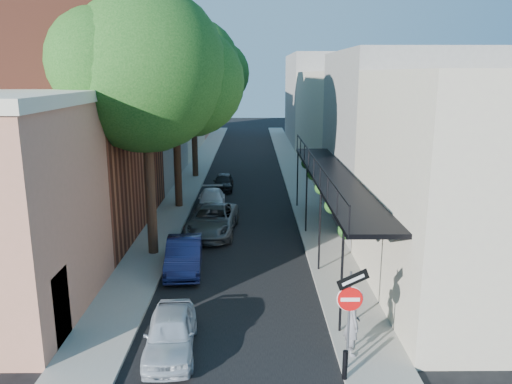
{
  "coord_description": "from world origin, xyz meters",
  "views": [
    {
      "loc": [
        0.6,
        -11.0,
        7.89
      ],
      "look_at": [
        0.77,
        10.29,
        2.8
      ],
      "focal_mm": 35.0,
      "sensor_mm": 36.0,
      "label": 1
    }
  ],
  "objects_px": {
    "oak_mid": "(182,88)",
    "pedestrian": "(352,324)",
    "parked_car_b": "(184,255)",
    "oak_far": "(199,68)",
    "bollard": "(345,365)",
    "parked_car_e": "(223,182)",
    "parked_car_a": "(171,333)",
    "oak_near": "(156,73)",
    "parked_car_d": "(212,200)",
    "parked_car_c": "(212,220)",
    "sign_post": "(350,303)"
  },
  "relations": [
    {
      "from": "parked_car_b",
      "to": "parked_car_d",
      "type": "height_order",
      "value": "parked_car_b"
    },
    {
      "from": "bollard",
      "to": "parked_car_e",
      "type": "relative_size",
      "value": 0.24
    },
    {
      "from": "oak_far",
      "to": "parked_car_a",
      "type": "relative_size",
      "value": 3.39
    },
    {
      "from": "bollard",
      "to": "oak_mid",
      "type": "distance_m",
      "value": 19.96
    },
    {
      "from": "sign_post",
      "to": "oak_mid",
      "type": "height_order",
      "value": "oak_mid"
    },
    {
      "from": "parked_car_c",
      "to": "oak_mid",
      "type": "bearing_deg",
      "value": 115.06
    },
    {
      "from": "parked_car_a",
      "to": "pedestrian",
      "type": "distance_m",
      "value": 5.19
    },
    {
      "from": "sign_post",
      "to": "oak_mid",
      "type": "distance_m",
      "value": 19.14
    },
    {
      "from": "sign_post",
      "to": "parked_car_b",
      "type": "relative_size",
      "value": 0.75
    },
    {
      "from": "sign_post",
      "to": "parked_car_c",
      "type": "height_order",
      "value": "sign_post"
    },
    {
      "from": "oak_mid",
      "to": "parked_car_b",
      "type": "bearing_deg",
      "value": -83.02
    },
    {
      "from": "sign_post",
      "to": "pedestrian",
      "type": "relative_size",
      "value": 1.62
    },
    {
      "from": "parked_car_e",
      "to": "parked_car_a",
      "type": "bearing_deg",
      "value": -91.11
    },
    {
      "from": "oak_near",
      "to": "oak_far",
      "type": "distance_m",
      "value": 17.01
    },
    {
      "from": "sign_post",
      "to": "bollard",
      "type": "relative_size",
      "value": 3.74
    },
    {
      "from": "parked_car_a",
      "to": "pedestrian",
      "type": "height_order",
      "value": "pedestrian"
    },
    {
      "from": "parked_car_b",
      "to": "pedestrian",
      "type": "relative_size",
      "value": 2.16
    },
    {
      "from": "parked_car_b",
      "to": "parked_car_e",
      "type": "bearing_deg",
      "value": 82.42
    },
    {
      "from": "pedestrian",
      "to": "parked_car_c",
      "type": "bearing_deg",
      "value": 16.76
    },
    {
      "from": "parked_car_b",
      "to": "pedestrian",
      "type": "height_order",
      "value": "pedestrian"
    },
    {
      "from": "parked_car_a",
      "to": "parked_car_c",
      "type": "relative_size",
      "value": 0.7
    },
    {
      "from": "pedestrian",
      "to": "parked_car_d",
      "type": "bearing_deg",
      "value": 11.73
    },
    {
      "from": "parked_car_d",
      "to": "parked_car_e",
      "type": "relative_size",
      "value": 1.15
    },
    {
      "from": "parked_car_b",
      "to": "parked_car_c",
      "type": "height_order",
      "value": "parked_car_c"
    },
    {
      "from": "bollard",
      "to": "oak_near",
      "type": "relative_size",
      "value": 0.07
    },
    {
      "from": "oak_mid",
      "to": "parked_car_c",
      "type": "height_order",
      "value": "oak_mid"
    },
    {
      "from": "pedestrian",
      "to": "parked_car_e",
      "type": "bearing_deg",
      "value": 6.61
    },
    {
      "from": "bollard",
      "to": "parked_car_c",
      "type": "height_order",
      "value": "parked_car_c"
    },
    {
      "from": "bollard",
      "to": "pedestrian",
      "type": "relative_size",
      "value": 0.43
    },
    {
      "from": "sign_post",
      "to": "parked_car_c",
      "type": "xyz_separation_m",
      "value": [
        -4.56,
        12.03,
        -1.34
      ]
    },
    {
      "from": "pedestrian",
      "to": "parked_car_a",
      "type": "bearing_deg",
      "value": 80.26
    },
    {
      "from": "oak_mid",
      "to": "parked_car_c",
      "type": "relative_size",
      "value": 2.04
    },
    {
      "from": "oak_mid",
      "to": "parked_car_d",
      "type": "bearing_deg",
      "value": -17.52
    },
    {
      "from": "parked_car_b",
      "to": "oak_far",
      "type": "bearing_deg",
      "value": 89.05
    },
    {
      "from": "oak_near",
      "to": "oak_far",
      "type": "relative_size",
      "value": 0.96
    },
    {
      "from": "sign_post",
      "to": "oak_far",
      "type": "bearing_deg",
      "value": 103.91
    },
    {
      "from": "oak_near",
      "to": "oak_mid",
      "type": "xyz_separation_m",
      "value": [
        -0.05,
        7.97,
        -0.82
      ]
    },
    {
      "from": "oak_near",
      "to": "parked_car_e",
      "type": "bearing_deg",
      "value": 80.99
    },
    {
      "from": "parked_car_a",
      "to": "oak_near",
      "type": "bearing_deg",
      "value": 97.18
    },
    {
      "from": "parked_car_b",
      "to": "pedestrian",
      "type": "distance_m",
      "value": 8.58
    },
    {
      "from": "parked_car_b",
      "to": "pedestrian",
      "type": "bearing_deg",
      "value": -53.7
    },
    {
      "from": "oak_near",
      "to": "parked_car_d",
      "type": "bearing_deg",
      "value": 78.16
    },
    {
      "from": "parked_car_a",
      "to": "parked_car_b",
      "type": "height_order",
      "value": "parked_car_b"
    },
    {
      "from": "sign_post",
      "to": "oak_near",
      "type": "xyz_separation_m",
      "value": [
        -6.53,
        9.29,
        5.84
      ]
    },
    {
      "from": "bollard",
      "to": "parked_car_e",
      "type": "height_order",
      "value": "parked_car_e"
    },
    {
      "from": "parked_car_b",
      "to": "bollard",
      "type": "bearing_deg",
      "value": -60.5
    },
    {
      "from": "sign_post",
      "to": "parked_car_c",
      "type": "distance_m",
      "value": 12.94
    },
    {
      "from": "oak_mid",
      "to": "pedestrian",
      "type": "distance_m",
      "value": 18.84
    },
    {
      "from": "bollard",
      "to": "oak_far",
      "type": "xyz_separation_m",
      "value": [
        -6.35,
        26.77,
        7.74
      ]
    },
    {
      "from": "sign_post",
      "to": "oak_far",
      "type": "height_order",
      "value": "oak_far"
    }
  ]
}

